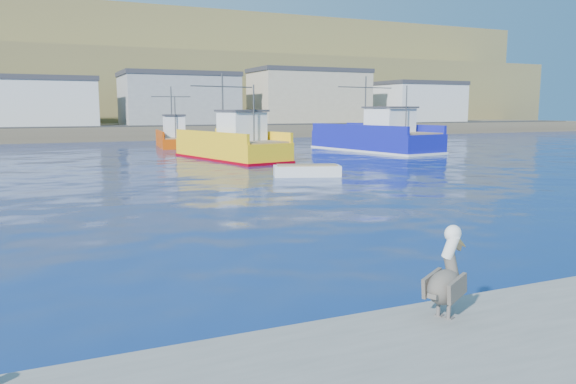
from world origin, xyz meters
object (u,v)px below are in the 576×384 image
object	(u,v)px
trawler_blue	(376,138)
boat_orange	(173,137)
skiff_far	(390,145)
pelican	(447,279)
skiff_mid	(307,172)
trawler_yellow_b	(232,146)

from	to	relation	value
trawler_blue	boat_orange	size ratio (longest dim) A/B	1.82
skiff_far	pelican	distance (m)	45.53
skiff_far	trawler_blue	bearing A→B (deg)	-144.83
boat_orange	skiff_mid	size ratio (longest dim) A/B	1.92
boat_orange	pelican	distance (m)	48.89
pelican	boat_orange	bearing A→B (deg)	82.29
trawler_yellow_b	skiff_far	bearing A→B (deg)	15.65
trawler_blue	skiff_mid	distance (m)	20.46
trawler_yellow_b	pelican	world-z (taller)	trawler_yellow_b
trawler_yellow_b	skiff_mid	xyz separation A→B (m)	(0.42, -11.86, -0.77)
trawler_yellow_b	skiff_far	xyz separation A→B (m)	(17.33, 4.85, -0.72)
skiff_mid	pelican	world-z (taller)	pelican
trawler_blue	skiff_mid	world-z (taller)	trawler_blue
skiff_mid	pelican	size ratio (longest dim) A/B	2.71
boat_orange	trawler_blue	bearing A→B (deg)	-38.31
boat_orange	pelican	size ratio (longest dim) A/B	5.19
skiff_far	pelican	xyz separation A→B (m)	(-24.92, -38.10, 0.81)
trawler_blue	boat_orange	world-z (taller)	trawler_blue
boat_orange	skiff_mid	bearing A→B (deg)	-86.95
skiff_mid	skiff_far	distance (m)	23.78
trawler_blue	boat_orange	xyz separation A→B (m)	(-15.58, 12.31, -0.16)
trawler_blue	skiff_mid	size ratio (longest dim) A/B	3.49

